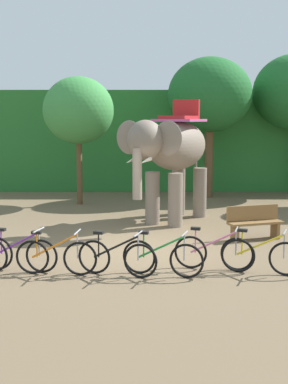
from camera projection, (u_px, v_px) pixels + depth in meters
ground_plane at (139, 251)px, 12.37m from camera, size 80.00×80.00×0.00m
foliage_hedge at (143, 139)px, 24.99m from camera, size 36.00×6.00×4.40m
tree_right at (81, 111)px, 18.69m from camera, size 2.59×2.59×4.71m
tree_left at (212, 95)px, 20.29m from camera, size 3.35×3.35×5.61m
elephant at (175, 151)px, 15.53m from camera, size 3.19×4.07×3.78m
bike_purple at (22, 253)px, 10.68m from camera, size 1.68×0.56×0.92m
bike_orange at (58, 256)px, 10.43m from camera, size 1.70×0.52×0.92m
bike_black at (119, 257)px, 10.35m from camera, size 1.65×0.67×0.92m
bike_green at (165, 257)px, 10.34m from camera, size 1.65×0.67×0.92m
bike_pink at (216, 252)px, 10.73m from camera, size 1.66×0.63×0.92m
bike_yellow at (263, 255)px, 10.52m from camera, size 1.61×0.74×0.92m
wooden_bench at (257, 221)px, 13.51m from camera, size 1.55×0.83×0.89m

